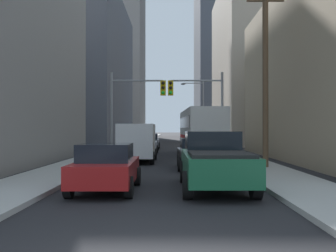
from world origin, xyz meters
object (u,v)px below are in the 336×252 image
object	(u,v)px
city_bus	(201,129)
traffic_signal_near_left	(135,100)
pickup_truck_green	(215,161)
traffic_signal_near_right	(199,100)
sedan_grey	(149,141)
sedan_black	(197,153)
sedan_silver	(145,144)
cargo_van_white	(138,140)
sedan_red	(106,167)

from	to	relation	value
city_bus	traffic_signal_near_left	bearing A→B (deg)	-153.67
pickup_truck_green	traffic_signal_near_right	size ratio (longest dim) A/B	0.90
city_bus	sedan_grey	size ratio (longest dim) A/B	2.74
city_bus	sedan_black	distance (m)	11.05
sedan_black	sedan_silver	distance (m)	12.17
sedan_silver	sedan_grey	distance (m)	7.18
city_bus	sedan_silver	size ratio (longest dim) A/B	2.73
city_bus	sedan_black	bearing A→B (deg)	-95.08
sedan_grey	traffic_signal_near_right	distance (m)	11.56
sedan_black	cargo_van_white	bearing A→B (deg)	128.20
sedan_grey	traffic_signal_near_left	distance (m)	10.83
traffic_signal_near_left	city_bus	bearing A→B (deg)	26.33
sedan_silver	traffic_signal_near_right	bearing A→B (deg)	-38.18
sedan_red	traffic_signal_near_right	world-z (taller)	traffic_signal_near_right
sedan_black	sedan_grey	distance (m)	19.18
sedan_red	sedan_silver	xyz separation A→B (m)	(-0.00, 18.74, 0.00)
city_bus	pickup_truck_green	size ratio (longest dim) A/B	2.14
sedan_black	sedan_silver	xyz separation A→B (m)	(-3.34, 11.70, 0.00)
pickup_truck_green	sedan_silver	xyz separation A→B (m)	(-3.50, 18.30, -0.16)
sedan_red	sedan_silver	world-z (taller)	same
sedan_grey	cargo_van_white	bearing A→B (deg)	-89.60
sedan_black	traffic_signal_near_left	bearing A→B (deg)	114.15
city_bus	pickup_truck_green	distance (m)	17.59
pickup_truck_green	cargo_van_white	bearing A→B (deg)	107.74
sedan_silver	traffic_signal_near_left	world-z (taller)	traffic_signal_near_left
pickup_truck_green	sedan_grey	xyz separation A→B (m)	(-3.55, 25.48, -0.16)
sedan_grey	traffic_signal_near_right	size ratio (longest dim) A/B	0.71
pickup_truck_green	traffic_signal_near_left	size ratio (longest dim) A/B	0.90
pickup_truck_green	sedan_grey	distance (m)	25.73
sedan_red	sedan_grey	size ratio (longest dim) A/B	1.00
sedan_silver	city_bus	bearing A→B (deg)	-9.96
city_bus	cargo_van_white	xyz separation A→B (m)	(-4.27, -6.76, -0.64)
traffic_signal_near_left	traffic_signal_near_right	size ratio (longest dim) A/B	1.00
sedan_red	sedan_silver	bearing A→B (deg)	90.01
cargo_van_white	traffic_signal_near_right	bearing A→B (deg)	47.94
traffic_signal_near_left	pickup_truck_green	bearing A→B (deg)	-75.24
city_bus	traffic_signal_near_right	size ratio (longest dim) A/B	1.93
city_bus	cargo_van_white	distance (m)	8.02
sedan_grey	sedan_red	bearing A→B (deg)	-89.86
sedan_black	pickup_truck_green	bearing A→B (deg)	-88.63
cargo_van_white	sedan_grey	size ratio (longest dim) A/B	1.24
sedan_black	traffic_signal_near_right	xyz separation A→B (m)	(0.65, 8.56, 3.28)
sedan_silver	traffic_signal_near_right	world-z (taller)	traffic_signal_near_right
cargo_van_white	traffic_signal_near_left	world-z (taller)	traffic_signal_near_left
sedan_grey	traffic_signal_near_left	xyz separation A→B (m)	(-0.44, -10.32, 3.28)
city_bus	sedan_red	size ratio (longest dim) A/B	2.74
pickup_truck_green	sedan_black	size ratio (longest dim) A/B	1.27
sedan_black	sedan_grey	xyz separation A→B (m)	(-3.40, 18.88, 0.00)
sedan_red	traffic_signal_near_left	distance (m)	15.95
sedan_black	traffic_signal_near_right	bearing A→B (deg)	85.65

